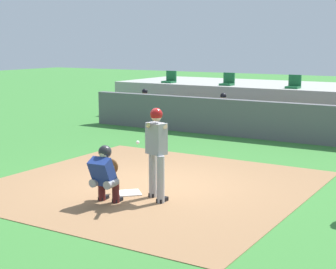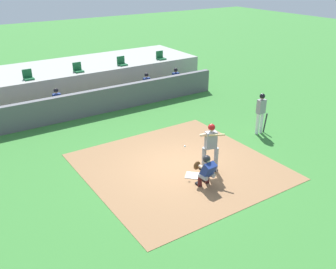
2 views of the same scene
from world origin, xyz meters
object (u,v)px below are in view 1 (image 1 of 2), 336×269
home_plate (129,193)px  catcher_crouched (105,172)px  dugout_player_1 (222,111)px  stadium_seat_0 (170,79)px  dugout_player_0 (143,105)px  stadium_seat_1 (228,82)px  batter_at_plate (156,148)px  stadium_seat_2 (294,85)px

home_plate → catcher_crouched: bearing=-91.8°
dugout_player_1 → home_plate: bearing=-77.1°
catcher_crouched → dugout_player_1: bearing=101.7°
catcher_crouched → stadium_seat_0: 12.12m
dugout_player_0 → dugout_player_1: bearing=0.0°
stadium_seat_0 → stadium_seat_1: size_ratio=1.00×
batter_at_plate → dugout_player_1: size_ratio=1.39×
home_plate → batter_at_plate: bearing=-5.8°
batter_at_plate → catcher_crouched: bearing=-136.8°
catcher_crouched → stadium_seat_0: (-5.18, 10.92, 0.93)m
catcher_crouched → dugout_player_0: bearing=120.0°
home_plate → stadium_seat_0: 11.53m
dugout_player_1 → dugout_player_0: bearing=180.0°
dugout_player_1 → stadium_seat_1: bearing=109.8°
home_plate → stadium_seat_0: bearing=117.1°
home_plate → stadium_seat_1: 10.61m
stadium_seat_1 → batter_at_plate: bearing=-72.2°
home_plate → stadium_seat_1: (-2.60, 10.18, 1.51)m
catcher_crouched → dugout_player_1: dugout_player_1 is taller
batter_at_plate → dugout_player_1: batter_at_plate is taller
batter_at_plate → dugout_player_0: size_ratio=1.39×
stadium_seat_1 → home_plate: bearing=-75.7°
stadium_seat_2 → stadium_seat_0: bearing=180.0°
dugout_player_1 → stadium_seat_1: 2.33m
catcher_crouched → stadium_seat_0: stadium_seat_0 is taller
batter_at_plate → dugout_player_0: batter_at_plate is taller
home_plate → stadium_seat_2: (0.00, 10.18, 1.51)m
catcher_crouched → stadium_seat_0: bearing=115.4°
stadium_seat_0 → stadium_seat_2: size_ratio=1.00×
batter_at_plate → dugout_player_0: (-5.85, 8.22, -0.36)m
dugout_player_1 → stadium_seat_1: size_ratio=2.71×
dugout_player_1 → stadium_seat_1: stadium_seat_1 is taller
stadium_seat_1 → stadium_seat_2: size_ratio=1.00×
home_plate → stadium_seat_0: (-5.20, 10.18, 1.51)m
home_plate → batter_at_plate: (0.69, -0.07, 1.01)m
stadium_seat_2 → dugout_player_0: bearing=-158.5°
home_plate → batter_at_plate: batter_at_plate is taller
batter_at_plate → stadium_seat_1: (-3.29, 10.25, 0.50)m
dugout_player_1 → stadium_seat_1: (-0.73, 2.03, 0.86)m
stadium_seat_0 → dugout_player_0: bearing=-88.8°
dugout_player_1 → stadium_seat_2: size_ratio=2.71×
dugout_player_0 → stadium_seat_1: stadium_seat_1 is taller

